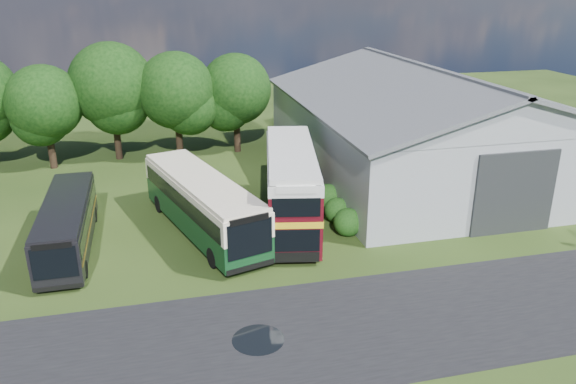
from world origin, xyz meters
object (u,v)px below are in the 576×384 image
object	(u,v)px
bus_maroon_double	(291,188)
bus_dark_single	(67,224)
bus_green_single	(202,204)
storage_shed	(422,118)

from	to	relation	value
bus_maroon_double	bus_dark_single	world-z (taller)	bus_maroon_double
bus_green_single	bus_maroon_double	xyz separation A→B (m)	(5.31, -0.13, 0.58)
storage_shed	bus_maroon_double	size ratio (longest dim) A/B	2.15
bus_dark_single	bus_green_single	bearing A→B (deg)	3.26
bus_dark_single	bus_maroon_double	bearing A→B (deg)	1.15
bus_maroon_double	bus_green_single	bearing A→B (deg)	-169.95
bus_green_single	bus_dark_single	distance (m)	7.47
storage_shed	bus_dark_single	bearing A→B (deg)	-162.00
storage_shed	bus_dark_single	size ratio (longest dim) A/B	2.41
bus_green_single	storage_shed	bearing A→B (deg)	6.83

